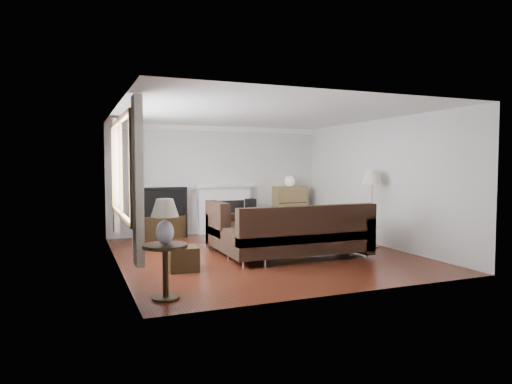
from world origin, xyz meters
name	(u,v)px	position (x,y,z in m)	size (l,w,h in m)	color
room	(262,185)	(0.00, 0.00, 1.25)	(5.10, 5.60, 2.54)	#532012
window	(121,168)	(-2.45, -0.20, 1.55)	(0.12, 2.74, 1.54)	brown
curtain_near	(138,181)	(-2.40, -1.72, 1.40)	(0.10, 0.35, 2.10)	beige
curtain_far	(116,176)	(-2.40, 1.32, 1.40)	(0.10, 0.35, 2.10)	beige
fireplace	(225,209)	(0.15, 2.64, 0.57)	(1.40, 0.26, 1.15)	white
tv_stand	(161,227)	(-1.35, 2.50, 0.24)	(0.97, 0.44, 0.49)	black
television	(161,201)	(-1.35, 2.50, 0.80)	(1.10, 0.14, 0.63)	black
speaker_left	(180,214)	(-0.92, 2.55, 0.49)	(0.27, 0.33, 0.99)	black
speaker_right	(250,215)	(0.75, 2.55, 0.40)	(0.22, 0.27, 0.80)	black
bookshelf	(289,208)	(1.79, 2.53, 0.54)	(0.78, 0.37, 1.08)	olive
globe_lamp	(290,181)	(1.79, 2.53, 1.20)	(0.25, 0.25, 0.25)	white
sectional_sofa	(299,233)	(0.42, -0.61, 0.44)	(2.71, 1.98, 0.87)	black
coffee_table	(262,235)	(0.35, 0.86, 0.20)	(1.00, 0.55, 0.39)	#9E654B
footstool	(183,259)	(-1.62, -0.76, 0.18)	(0.43, 0.43, 0.36)	black
floor_lamp	(372,209)	(2.22, -0.19, 0.75)	(0.39, 0.39, 1.51)	#BD7F41
side_table	(165,272)	(-2.15, -2.15, 0.33)	(0.53, 0.53, 0.66)	black
table_lamp	(165,222)	(-2.15, -2.15, 0.93)	(0.33, 0.33, 0.53)	silver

